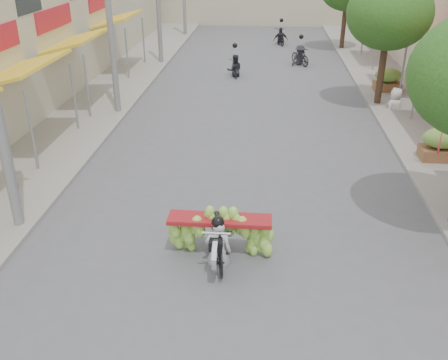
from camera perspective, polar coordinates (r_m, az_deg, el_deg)
ground at (r=9.73m, az=0.23°, el=-16.04°), size 120.00×120.00×0.00m
sidewalk_left at (r=24.33m, az=-13.72°, el=9.86°), size 4.00×60.00×0.12m
sidewalk_right at (r=24.00m, az=20.39°, el=8.76°), size 4.00×60.00×0.12m
utility_pole_mid at (r=20.26m, az=-13.04°, el=18.31°), size 0.60×0.24×8.00m
street_tree_mid at (r=21.92m, az=18.38°, el=17.59°), size 3.40×3.40×5.25m
produce_crate_mid at (r=17.22m, az=23.63°, el=4.06°), size 1.20×0.88×1.16m
produce_crate_far at (r=24.57m, az=18.25°, el=11.05°), size 1.20×0.88×1.16m
banana_motorbike at (r=11.00m, az=-0.59°, el=-6.04°), size 2.31×1.94×2.00m
pedestrian at (r=21.84m, az=19.22°, el=9.91°), size 0.99×0.95×1.75m
bg_motorbike_a at (r=26.37m, az=1.23°, el=13.41°), size 0.87×1.50×1.95m
bg_motorbike_b at (r=29.12m, az=8.73°, el=14.46°), size 1.29×1.70×1.95m
bg_motorbike_c at (r=34.97m, az=6.52°, el=16.36°), size 1.05×1.87×1.95m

